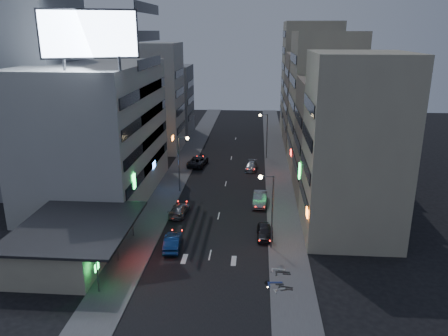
# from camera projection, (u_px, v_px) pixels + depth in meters

# --- Properties ---
(ground) EXTENTS (180.00, 180.00, 0.00)m
(ground) POSITION_uv_depth(u_px,v_px,m) (205.00, 276.00, 41.04)
(ground) COLOR black
(ground) RESTS_ON ground
(sidewalk_left) EXTENTS (4.00, 120.00, 0.12)m
(sidewalk_left) POSITION_uv_depth(u_px,v_px,m) (178.00, 174.00, 70.15)
(sidewalk_left) COLOR #4C4C4F
(sidewalk_left) RESTS_ON ground
(sidewalk_right) EXTENTS (4.00, 120.00, 0.12)m
(sidewalk_right) POSITION_uv_depth(u_px,v_px,m) (278.00, 176.00, 68.97)
(sidewalk_right) COLOR #4C4C4F
(sidewalk_right) RESTS_ON ground
(food_court) EXTENTS (11.00, 13.00, 3.88)m
(food_court) POSITION_uv_depth(u_px,v_px,m) (69.00, 242.00, 43.37)
(food_court) COLOR #AEA788
(food_court) RESTS_ON ground
(white_building) EXTENTS (14.00, 24.00, 18.00)m
(white_building) POSITION_uv_depth(u_px,v_px,m) (97.00, 132.00, 58.62)
(white_building) COLOR #ABABA6
(white_building) RESTS_ON ground
(grey_tower) EXTENTS (10.00, 14.00, 34.00)m
(grey_tower) POSITION_uv_depth(u_px,v_px,m) (35.00, 69.00, 59.73)
(grey_tower) COLOR slate
(grey_tower) RESTS_ON ground
(shophouse_near) EXTENTS (10.00, 11.00, 20.00)m
(shophouse_near) POSITION_uv_depth(u_px,v_px,m) (354.00, 148.00, 46.92)
(shophouse_near) COLOR #AEA788
(shophouse_near) RESTS_ON ground
(shophouse_mid) EXTENTS (11.00, 12.00, 16.00)m
(shophouse_mid) POSITION_uv_depth(u_px,v_px,m) (339.00, 140.00, 58.42)
(shophouse_mid) COLOR gray
(shophouse_mid) RESTS_ON ground
(shophouse_far) EXTENTS (10.00, 14.00, 22.00)m
(shophouse_far) POSITION_uv_depth(u_px,v_px,m) (323.00, 103.00, 69.92)
(shophouse_far) COLOR #AEA788
(shophouse_far) RESTS_ON ground
(far_left_a) EXTENTS (11.00, 10.00, 20.00)m
(far_left_a) POSITION_uv_depth(u_px,v_px,m) (151.00, 98.00, 81.98)
(far_left_a) COLOR #ABABA6
(far_left_a) RESTS_ON ground
(far_left_b) EXTENTS (12.00, 10.00, 15.00)m
(far_left_b) POSITION_uv_depth(u_px,v_px,m) (163.00, 101.00, 95.13)
(far_left_b) COLOR slate
(far_left_b) RESTS_ON ground
(far_right_a) EXTENTS (11.00, 12.00, 18.00)m
(far_right_a) POSITION_uv_depth(u_px,v_px,m) (314.00, 101.00, 84.75)
(far_right_a) COLOR gray
(far_right_a) RESTS_ON ground
(far_right_b) EXTENTS (12.00, 12.00, 24.00)m
(far_right_b) POSITION_uv_depth(u_px,v_px,m) (310.00, 78.00, 97.13)
(far_right_b) COLOR #AEA788
(far_right_b) RESTS_ON ground
(billboard) EXTENTS (9.52, 3.75, 6.20)m
(billboard) POSITION_uv_depth(u_px,v_px,m) (89.00, 34.00, 44.99)
(billboard) COLOR #595B60
(billboard) RESTS_ON white_building
(street_lamp_right_near) EXTENTS (1.60, 0.44, 8.02)m
(street_lamp_right_near) POSITION_uv_depth(u_px,v_px,m) (269.00, 201.00, 44.70)
(street_lamp_right_near) COLOR #595B60
(street_lamp_right_near) RESTS_ON sidewalk_right
(street_lamp_left) EXTENTS (1.60, 0.44, 8.02)m
(street_lamp_left) POSITION_uv_depth(u_px,v_px,m) (181.00, 156.00, 60.79)
(street_lamp_left) COLOR #595B60
(street_lamp_left) RESTS_ON sidewalk_left
(street_lamp_right_far) EXTENTS (1.60, 0.44, 8.02)m
(street_lamp_right_far) POSITION_uv_depth(u_px,v_px,m) (265.00, 130.00, 77.04)
(street_lamp_right_far) COLOR #595B60
(street_lamp_right_far) RESTS_ON sidewalk_right
(parked_car_right_near) EXTENTS (1.73, 4.10, 1.38)m
(parked_car_right_near) POSITION_uv_depth(u_px,v_px,m) (264.00, 232.00, 48.42)
(parked_car_right_near) COLOR #232328
(parked_car_right_near) RESTS_ON ground
(parked_car_right_mid) EXTENTS (2.00, 5.06, 1.64)m
(parked_car_right_mid) POSITION_uv_depth(u_px,v_px,m) (260.00, 199.00, 57.67)
(parked_car_right_mid) COLOR #919398
(parked_car_right_mid) RESTS_ON ground
(parked_car_left) EXTENTS (3.33, 6.15, 1.64)m
(parked_car_left) POSITION_uv_depth(u_px,v_px,m) (198.00, 161.00, 74.42)
(parked_car_left) COLOR #2B2A30
(parked_car_left) RESTS_ON ground
(parked_car_right_far) EXTENTS (2.15, 4.55, 1.28)m
(parked_car_right_far) POSITION_uv_depth(u_px,v_px,m) (251.00, 166.00, 72.16)
(parked_car_right_far) COLOR #94979B
(parked_car_right_far) RESTS_ON ground
(road_car_blue) EXTENTS (1.93, 4.67, 1.50)m
(road_car_blue) POSITION_uv_depth(u_px,v_px,m) (173.00, 242.00, 46.01)
(road_car_blue) COLOR navy
(road_car_blue) RESTS_ON ground
(road_car_silver) EXTENTS (2.29, 4.86, 1.37)m
(road_car_silver) POSITION_uv_depth(u_px,v_px,m) (179.00, 210.00, 54.47)
(road_car_silver) COLOR gray
(road_car_silver) RESTS_ON ground
(person) EXTENTS (0.78, 0.75, 1.80)m
(person) POSITION_uv_depth(u_px,v_px,m) (271.00, 234.00, 47.08)
(person) COLOR black
(person) RESTS_ON sidewalk_right
(scooter_black_a) EXTENTS (1.01, 1.99, 1.16)m
(scooter_black_a) POSITION_uv_depth(u_px,v_px,m) (294.00, 282.00, 38.78)
(scooter_black_a) COLOR black
(scooter_black_a) RESTS_ON sidewalk_right
(scooter_silver_a) EXTENTS (1.14, 1.81, 1.05)m
(scooter_silver_a) POSITION_uv_depth(u_px,v_px,m) (285.00, 282.00, 38.81)
(scooter_silver_a) COLOR #A0A3A8
(scooter_silver_a) RESTS_ON sidewalk_right
(scooter_blue) EXTENTS (0.87, 2.10, 1.25)m
(scooter_blue) POSITION_uv_depth(u_px,v_px,m) (283.00, 276.00, 39.65)
(scooter_blue) COLOR navy
(scooter_blue) RESTS_ON sidewalk_right
(scooter_black_b) EXTENTS (0.72, 2.07, 1.26)m
(scooter_black_b) POSITION_uv_depth(u_px,v_px,m) (290.00, 266.00, 41.29)
(scooter_black_b) COLOR black
(scooter_black_b) RESTS_ON sidewalk_right
(scooter_silver_b) EXTENTS (0.85, 1.97, 1.17)m
(scooter_silver_b) POSITION_uv_depth(u_px,v_px,m) (285.00, 264.00, 41.72)
(scooter_silver_b) COLOR silver
(scooter_silver_b) RESTS_ON sidewalk_right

